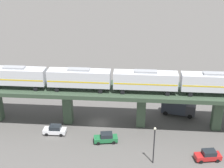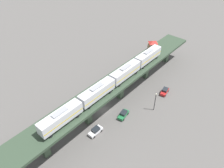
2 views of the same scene
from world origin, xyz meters
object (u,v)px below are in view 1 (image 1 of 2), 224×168
at_px(subway_train, 112,79).
at_px(street_car_white, 55,130).
at_px(street_car_red, 208,155).
at_px(street_car_green, 106,138).
at_px(street_lamp, 154,142).
at_px(delivery_truck, 178,107).

xyz_separation_m(subway_train, street_car_white, (-5.52, 9.96, -9.74)).
height_order(subway_train, street_car_red, subway_train).
bearing_deg(subway_train, street_car_red, -105.95).
bearing_deg(street_car_green, subway_train, 4.39).
height_order(subway_train, street_car_white, subway_train).
height_order(street_car_red, street_lamp, street_lamp).
distance_m(street_car_red, street_lamp, 10.05).
xyz_separation_m(subway_train, street_lamp, (-8.88, -9.93, -6.57)).
relative_size(street_car_red, street_lamp, 0.69).
distance_m(subway_train, street_car_red, 21.84).
relative_size(subway_train, street_lamp, 7.10).
xyz_separation_m(street_car_green, street_car_red, (-0.10, -18.39, 0.00)).
bearing_deg(subway_train, street_car_green, -175.61).
bearing_deg(delivery_truck, street_car_green, 141.20).
xyz_separation_m(street_car_white, delivery_truck, (14.82, -22.08, 0.82)).
bearing_deg(delivery_truck, street_car_white, 123.88).
bearing_deg(delivery_truck, street_lamp, 173.12).
bearing_deg(street_car_red, street_lamp, 111.60).
height_order(subway_train, street_car_green, subway_train).
relative_size(street_car_white, delivery_truck, 0.65).
bearing_deg(subway_train, street_car_white, 119.02).
height_order(subway_train, delivery_truck, subway_train).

